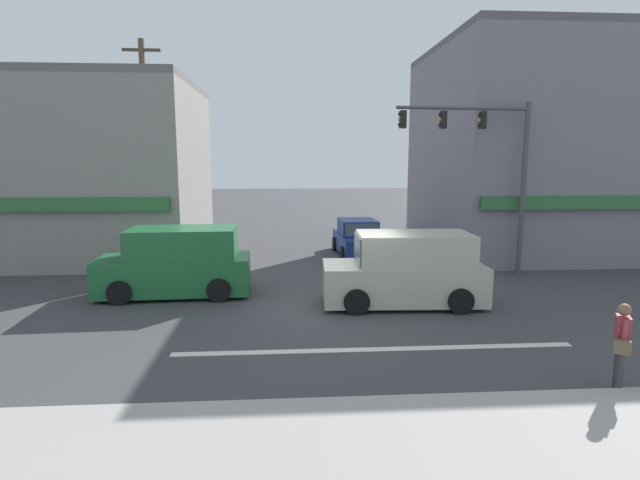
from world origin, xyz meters
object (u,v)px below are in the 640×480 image
object	(u,v)px
van_crossing_leftbound	(406,271)
sedan_waiting_far	(358,239)
street_tree	(493,162)
utility_pole_far_right	(491,153)
utility_pole_near_left	(147,153)
pedestrian_foreground_with_bag	(621,343)
traffic_light_mast	(491,156)
van_parked_curbside	(178,263)

from	to	relation	value
van_crossing_leftbound	sedan_waiting_far	size ratio (longest dim) A/B	1.12
street_tree	utility_pole_far_right	size ratio (longest dim) A/B	0.66
utility_pole_near_left	pedestrian_foreground_with_bag	xyz separation A→B (m)	(11.23, -11.69, -3.50)
van_crossing_leftbound	traffic_light_mast	bearing A→B (deg)	43.33
utility_pole_near_left	utility_pole_far_right	bearing A→B (deg)	12.78
utility_pole_far_right	van_parked_curbside	size ratio (longest dim) A/B	1.87
utility_pole_near_left	van_parked_curbside	xyz separation A→B (m)	(1.92, -4.38, -3.45)
van_crossing_leftbound	sedan_waiting_far	world-z (taller)	van_crossing_leftbound
traffic_light_mast	street_tree	bearing A→B (deg)	66.20
van_parked_curbside	utility_pole_far_right	bearing A→B (deg)	30.82
traffic_light_mast	sedan_waiting_far	size ratio (longest dim) A/B	1.49
street_tree	utility_pole_near_left	size ratio (longest dim) A/B	0.67
utility_pole_near_left	van_parked_curbside	size ratio (longest dim) A/B	1.84
utility_pole_near_left	van_parked_curbside	world-z (taller)	utility_pole_near_left
street_tree	van_parked_curbside	distance (m)	14.38
sedan_waiting_far	utility_pole_near_left	bearing A→B (deg)	-168.21
traffic_light_mast	van_crossing_leftbound	distance (m)	6.21
street_tree	pedestrian_foreground_with_bag	size ratio (longest dim) A/B	3.47
van_crossing_leftbound	utility_pole_near_left	bearing A→B (deg)	145.98
utility_pole_far_right	pedestrian_foreground_with_bag	xyz separation A→B (m)	(-3.72, -15.08, -3.56)
utility_pole_far_right	utility_pole_near_left	bearing A→B (deg)	-167.22
sedan_waiting_far	pedestrian_foreground_with_bag	size ratio (longest dim) A/B	2.49
street_tree	van_parked_curbside	size ratio (longest dim) A/B	1.24
van_parked_curbside	pedestrian_foreground_with_bag	distance (m)	11.84
utility_pole_near_left	street_tree	bearing A→B (deg)	7.70
van_crossing_leftbound	van_parked_curbside	distance (m)	7.00
street_tree	van_crossing_leftbound	bearing A→B (deg)	-125.96
sedan_waiting_far	street_tree	bearing A→B (deg)	1.84
van_crossing_leftbound	utility_pole_far_right	bearing A→B (deg)	56.30
utility_pole_far_right	van_parked_curbside	distance (m)	15.57
street_tree	traffic_light_mast	xyz separation A→B (m)	(-1.88, -4.25, 0.21)
traffic_light_mast	van_crossing_leftbound	bearing A→B (deg)	-136.67
street_tree	utility_pole_far_right	world-z (taller)	utility_pole_far_right
van_crossing_leftbound	sedan_waiting_far	distance (m)	7.68
utility_pole_far_right	sedan_waiting_far	xyz separation A→B (m)	(-6.51, -1.63, -3.80)
utility_pole_near_left	sedan_waiting_far	world-z (taller)	utility_pole_near_left
utility_pole_near_left	traffic_light_mast	bearing A→B (deg)	-10.35
van_parked_curbside	van_crossing_leftbound	bearing A→B (deg)	-12.57
utility_pole_far_right	street_tree	bearing A→B (deg)	-109.16
utility_pole_near_left	traffic_light_mast	size ratio (longest dim) A/B	1.39
street_tree	van_parked_curbside	world-z (taller)	street_tree
van_parked_curbside	pedestrian_foreground_with_bag	world-z (taller)	van_parked_curbside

